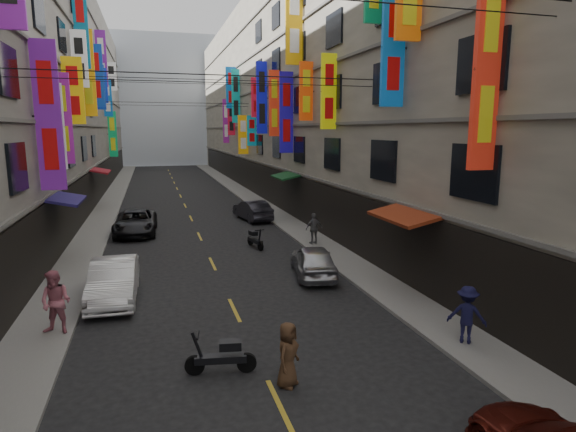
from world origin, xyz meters
TOP-DOWN VIEW (x-y plane):
  - sidewalk_left at (-6.00, 42.00)m, footprint 2.00×90.00m
  - sidewalk_right at (6.00, 42.00)m, footprint 2.00×90.00m
  - building_row_left at (-11.99, 42.00)m, footprint 10.14×90.00m
  - building_row_right at (11.99, 42.00)m, footprint 10.14×90.00m
  - haze_block at (0.00, 92.00)m, footprint 18.00×8.00m
  - shop_signage at (-0.19, 34.96)m, footprint 14.00×55.00m
  - street_awnings at (-1.26, 26.00)m, footprint 13.99×35.20m
  - overhead_cables at (0.00, 30.00)m, footprint 14.00×38.04m
  - lane_markings at (0.00, 39.00)m, footprint 0.12×80.20m
  - scooter_crossing at (-1.02, 13.78)m, footprint 1.79×0.60m
  - scooter_far_right at (2.53, 26.47)m, footprint 0.65×1.79m
  - car_left_mid at (-4.00, 20.15)m, footprint 1.65×4.49m
  - car_left_far at (-3.54, 31.68)m, footprint 2.54×5.14m
  - car_right_mid at (3.85, 20.93)m, footprint 2.23×4.17m
  - car_right_far at (4.00, 34.23)m, footprint 2.13×4.35m
  - pedestrian_lfar at (-5.40, 17.30)m, footprint 1.09×0.93m
  - pedestrian_rnear at (5.87, 13.44)m, footprint 1.18×1.10m
  - pedestrian_rfar at (5.61, 25.98)m, footprint 1.05×0.71m
  - pedestrian_crossing at (0.41, 12.76)m, footprint 0.91×0.94m

SIDE VIEW (x-z plane):
  - lane_markings at x=0.00m, z-range 0.00..0.01m
  - sidewalk_left at x=-6.00m, z-range 0.00..0.12m
  - sidewalk_right at x=6.00m, z-range 0.00..0.12m
  - scooter_crossing at x=-1.02m, z-range -0.13..1.01m
  - scooter_far_right at x=2.53m, z-range -0.13..1.01m
  - car_right_mid at x=3.85m, z-range 0.00..1.35m
  - car_right_far at x=4.00m, z-range 0.00..1.37m
  - car_left_far at x=-3.54m, z-range 0.00..1.40m
  - car_left_mid at x=-4.00m, z-range 0.00..1.47m
  - pedestrian_crossing at x=0.41m, z-range 0.00..1.59m
  - pedestrian_rnear at x=5.87m, z-range 0.12..1.77m
  - pedestrian_rfar at x=5.61m, z-range 0.12..1.78m
  - pedestrian_lfar at x=-5.40m, z-range 0.12..2.03m
  - street_awnings at x=-1.26m, z-range 2.80..3.20m
  - overhead_cables at x=0.00m, z-range 8.18..9.42m
  - shop_signage at x=-0.19m, z-range 3.27..15.26m
  - building_row_left at x=-11.99m, z-range -0.01..18.99m
  - building_row_right at x=11.99m, z-range -0.01..18.99m
  - haze_block at x=0.00m, z-range 0.00..22.00m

